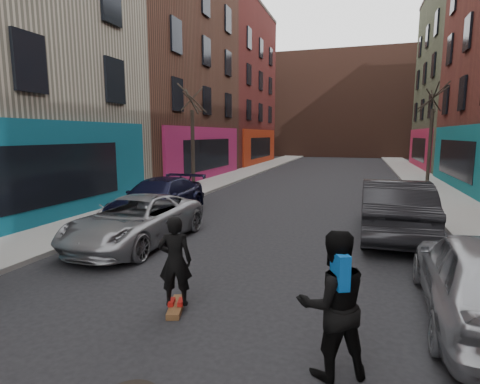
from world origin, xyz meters
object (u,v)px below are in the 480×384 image
Objects in this scene: parked_left_end at (159,199)px; parked_right_end at (394,208)px; skateboard at (176,307)px; pedestrian at (333,303)px; tree_left_far at (192,128)px; parked_left_far at (136,220)px; skateboarder at (175,261)px; tree_right_far at (431,126)px.

parked_right_end is (7.94, -0.06, 0.14)m from parked_left_end.
skateboard is 3.01m from pedestrian.
parked_right_end reaches higher than skateboard.
tree_left_far is at bearing -34.33° from parked_right_end.
parked_left_far is 2.53× the size of pedestrian.
skateboarder is at bearing 57.93° from parked_right_end.
tree_right_far is at bearing -102.69° from parked_right_end.
tree_right_far reaches higher than pedestrian.
skateboard is (3.98, -6.36, -0.67)m from parked_left_end.
skateboard is 0.84m from skateboarder.
parked_right_end is 7.44m from skateboarder.
parked_right_end reaches higher than parked_left_end.
parked_left_far is 0.92× the size of parked_right_end.
parked_right_end is 6.51× the size of skateboard.
parked_right_end is at bearing -139.85° from skateboarder.
tree_left_far reaches higher than skateboarder.
skateboard is at bearing 57.93° from parked_right_end.
parked_left_far is 5.96× the size of skateboard.
pedestrian is at bearing -59.14° from tree_left_far.
parked_left_end is at bearing -76.15° from tree_left_far.
parked_left_far is at bearing 23.81° from parked_right_end.
parked_right_end is at bearing -125.04° from pedestrian.
tree_left_far is 7.19m from parked_left_end.
skateboard is at bearing 180.00° from skateboarder.
skateboarder is at bearing -58.13° from parked_left_end.
tree_right_far reaches higher than skateboard.
tree_left_far is at bearing -84.18° from skateboarder.
parked_right_end is 3.31× the size of skateboarder.
parked_left_end reaches higher than skateboard.
pedestrian is at bearing -101.76° from tree_right_far.
pedestrian is at bearing -47.92° from parked_left_end.
pedestrian is at bearing 142.18° from skateboarder.
parked_left_end is 7.50m from skateboarder.
skateboarder is (3.98, -6.36, 0.17)m from parked_left_end.
parked_right_end reaches higher than parked_left_far.
skateboarder is (-3.97, -6.30, 0.03)m from parked_right_end.
skateboarder is (0.00, 0.00, 0.84)m from skateboard.
parked_left_end is (1.60, -6.49, -2.66)m from tree_left_far.
tree_left_far is 1.36× the size of parked_left_far.
tree_left_far is 0.96× the size of tree_right_far.
tree_left_far is 8.12× the size of skateboard.
parked_left_far is (-9.74, -15.57, -2.87)m from tree_right_far.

